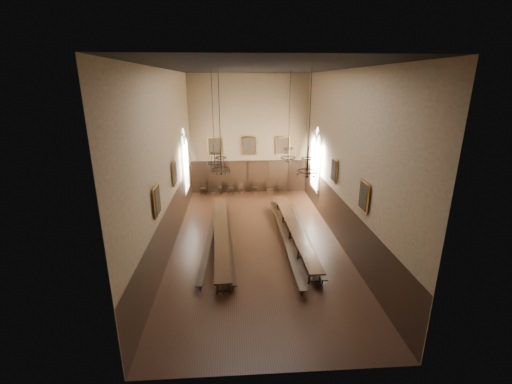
{
  "coord_description": "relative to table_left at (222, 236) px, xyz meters",
  "views": [
    {
      "loc": [
        -1.16,
        -17.08,
        8.39
      ],
      "look_at": [
        0.06,
        1.5,
        2.38
      ],
      "focal_mm": 24.0,
      "sensor_mm": 36.0,
      "label": 1
    }
  ],
  "objects": [
    {
      "name": "chandelier_back_right",
      "position": [
        4.01,
        2.95,
        3.95
      ],
      "size": [
        0.9,
        0.9,
        5.12
      ],
      "color": "black",
      "rests_on": "ceiling"
    },
    {
      "name": "wall_back",
      "position": [
        1.92,
        9.1,
        4.09
      ],
      "size": [
        9.0,
        0.02,
        9.0
      ],
      "primitive_type": "cube",
      "color": "#7A634B",
      "rests_on": "ground"
    },
    {
      "name": "ceiling",
      "position": [
        1.92,
        0.09,
        8.6
      ],
      "size": [
        9.0,
        18.0,
        0.02
      ],
      "primitive_type": "cube",
      "color": "black",
      "rests_on": "ground"
    },
    {
      "name": "wall_right",
      "position": [
        6.43,
        0.09,
        4.09
      ],
      "size": [
        0.02,
        18.0,
        9.0
      ],
      "primitive_type": "cube",
      "color": "#7A634B",
      "rests_on": "ground"
    },
    {
      "name": "chair_0",
      "position": [
        -1.69,
        8.69,
        -0.11
      ],
      "size": [
        0.48,
        0.48,
        1.0
      ],
      "rotation": [
        0.0,
        0.0,
        -0.1
      ],
      "color": "black",
      "rests_on": "floor"
    },
    {
      "name": "table_left",
      "position": [
        0.0,
        0.0,
        0.0
      ],
      "size": [
        1.2,
        10.49,
        0.82
      ],
      "rotation": [
        0.0,
        0.0,
        0.05
      ],
      "color": "black",
      "rests_on": "floor"
    },
    {
      "name": "chair_1",
      "position": [
        -0.51,
        8.6,
        -0.1
      ],
      "size": [
        0.52,
        0.52,
        1.03
      ],
      "rotation": [
        0.0,
        0.0,
        -0.17
      ],
      "color": "black",
      "rests_on": "floor"
    },
    {
      "name": "chandelier_front_left",
      "position": [
        0.2,
        -2.54,
        4.68
      ],
      "size": [
        0.78,
        0.78,
        4.36
      ],
      "color": "black",
      "rests_on": "ceiling"
    },
    {
      "name": "table_right",
      "position": [
        4.02,
        0.23,
        -0.02
      ],
      "size": [
        0.97,
        9.93,
        0.77
      ],
      "rotation": [
        0.0,
        0.0,
        0.03
      ],
      "color": "black",
      "rests_on": "floor"
    },
    {
      "name": "window_left",
      "position": [
        -2.51,
        5.59,
        2.99
      ],
      "size": [
        0.2,
        2.2,
        4.6
      ],
      "primitive_type": null,
      "color": "white",
      "rests_on": "wall_left"
    },
    {
      "name": "chair_6",
      "position": [
        4.41,
        8.7,
        -0.15
      ],
      "size": [
        0.42,
        0.42,
        0.87
      ],
      "rotation": [
        0.0,
        0.0,
        0.09
      ],
      "color": "black",
      "rests_on": "floor"
    },
    {
      "name": "chair_3",
      "position": [
        1.32,
        8.62,
        -0.15
      ],
      "size": [
        0.46,
        0.46,
        0.86
      ],
      "rotation": [
        0.0,
        0.0,
        0.24
      ],
      "color": "black",
      "rests_on": "floor"
    },
    {
      "name": "chair_2",
      "position": [
        0.46,
        8.63,
        -0.11
      ],
      "size": [
        0.43,
        0.43,
        0.97
      ],
      "rotation": [
        0.0,
        0.0,
        -0.01
      ],
      "color": "black",
      "rests_on": "floor"
    },
    {
      "name": "window_right",
      "position": [
        6.35,
        5.59,
        2.99
      ],
      "size": [
        0.2,
        2.2,
        4.6
      ],
      "primitive_type": null,
      "color": "white",
      "rests_on": "wall_right"
    },
    {
      "name": "portrait_right_1",
      "position": [
        6.3,
        -3.41,
        3.29
      ],
      "size": [
        0.12,
        1.0,
        1.3
      ],
      "color": "gold",
      "rests_on": "wall_right"
    },
    {
      "name": "chair_5",
      "position": [
        3.52,
        8.58,
        -0.12
      ],
      "size": [
        0.44,
        0.44,
        0.95
      ],
      "rotation": [
        0.0,
        0.0,
        0.05
      ],
      "color": "black",
      "rests_on": "floor"
    },
    {
      "name": "portrait_left_1",
      "position": [
        -2.46,
        -3.41,
        3.29
      ],
      "size": [
        0.12,
        1.0,
        1.3
      ],
      "color": "gold",
      "rests_on": "wall_left"
    },
    {
      "name": "portrait_back_1",
      "position": [
        1.92,
        8.97,
        3.29
      ],
      "size": [
        1.1,
        0.12,
        1.4
      ],
      "color": "gold",
      "rests_on": "wall_back"
    },
    {
      "name": "chair_4",
      "position": [
        2.38,
        8.68,
        -0.11
      ],
      "size": [
        0.54,
        0.54,
        1.0
      ],
      "rotation": [
        0.0,
        0.0,
        -0.24
      ],
      "color": "black",
      "rests_on": "floor"
    },
    {
      "name": "portrait_left_0",
      "position": [
        -2.46,
        1.09,
        3.29
      ],
      "size": [
        0.12,
        1.0,
        1.3
      ],
      "color": "gold",
      "rests_on": "wall_left"
    },
    {
      "name": "wall_front",
      "position": [
        1.92,
        -8.92,
        4.09
      ],
      "size": [
        9.0,
        0.02,
        9.0
      ],
      "primitive_type": "cube",
      "color": "#7A634B",
      "rests_on": "ground"
    },
    {
      "name": "chandelier_back_left",
      "position": [
        -0.36,
        2.39,
        3.85
      ],
      "size": [
        0.88,
        0.88,
        5.23
      ],
      "color": "black",
      "rests_on": "ceiling"
    },
    {
      "name": "portrait_back_0",
      "position": [
        -0.68,
        8.97,
        3.29
      ],
      "size": [
        1.1,
        0.12,
        1.4
      ],
      "color": "gold",
      "rests_on": "wall_back"
    },
    {
      "name": "bench_left_outer",
      "position": [
        -0.61,
        0.26,
        -0.12
      ],
      "size": [
        0.67,
        10.17,
        0.46
      ],
      "rotation": [
        0.0,
        0.0,
        -0.04
      ],
      "color": "black",
      "rests_on": "floor"
    },
    {
      "name": "floor",
      "position": [
        1.92,
        0.09,
        -0.42
      ],
      "size": [
        9.0,
        18.0,
        0.02
      ],
      "primitive_type": "cube",
      "color": "black",
      "rests_on": "ground"
    },
    {
      "name": "portrait_right_0",
      "position": [
        6.3,
        1.09,
        3.29
      ],
      "size": [
        0.12,
        1.0,
        1.3
      ],
      "color": "gold",
      "rests_on": "wall_right"
    },
    {
      "name": "portrait_back_2",
      "position": [
        4.52,
        8.97,
        3.29
      ],
      "size": [
        1.1,
        0.12,
        1.4
      ],
      "color": "gold",
      "rests_on": "wall_back"
    },
    {
      "name": "bench_left_inner",
      "position": [
        0.39,
        0.0,
        -0.13
      ],
      "size": [
        0.8,
        9.68,
        0.44
      ],
      "rotation": [
        0.0,
        0.0,
        0.05
      ],
      "color": "black",
      "rests_on": "floor"
    },
    {
      "name": "wall_left",
      "position": [
        -2.59,
        0.09,
        4.09
      ],
      "size": [
        0.02,
        18.0,
        9.0
      ],
      "primitive_type": "cube",
      "color": "#7A634B",
      "rests_on": "ground"
    },
    {
      "name": "bench_right_outer",
      "position": [
        4.58,
        0.08,
        -0.14
      ],
      "size": [
        0.48,
        9.5,
        0.43
      ],
      "rotation": [
        0.0,
        0.0,
        -0.02
      ],
      "color": "black",
      "rests_on": "floor"
    },
    {
      "name": "chandelier_front_right",
      "position": [
        4.03,
        -2.29,
        4.44
      ],
      "size": [
        0.91,
        0.91,
        4.6
      ],
      "color": "black",
      "rests_on": "ceiling"
    },
    {
      "name": "bench_right_inner",
      "position": [
        3.4,
        -0.14,
        -0.1
      ],
      "size": [
        0.36,
        10.62,
        0.48
      ],
      "rotation": [
        0.0,
        0.0,
        0.0
      ],
      "color": "black",
      "rests_on": "floor"
    },
    {
      "name": "wainscot_panelling",
      "position": [
        1.92,
        0.09,
        0.84
      ],
      "size": [
        9.0,
        18.0,
        2.5
      ],
      "primitive_type": null,
      "color": "black",
      "rests_on": "floor"
    }
  ]
}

